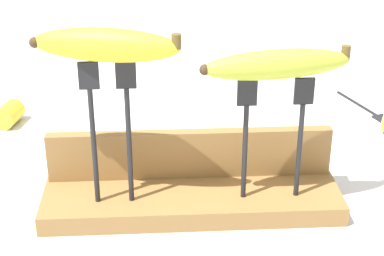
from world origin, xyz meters
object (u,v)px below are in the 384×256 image
at_px(fork_stand_left, 110,121).
at_px(banana_raised_right, 277,64).
at_px(banana_chunk_far, 9,114).
at_px(fork_fallen_near, 370,110).
at_px(banana_raised_left, 105,45).
at_px(fork_stand_right, 273,128).

relative_size(fork_stand_left, banana_raised_right, 1.00).
bearing_deg(banana_chunk_far, fork_fallen_near, 1.29).
distance_m(banana_raised_left, banana_chunk_far, 0.45).
xyz_separation_m(fork_stand_left, fork_fallen_near, (0.47, 0.34, -0.14)).
bearing_deg(banana_raised_right, fork_fallen_near, 53.01).
distance_m(fork_stand_right, banana_raised_left, 0.25).
bearing_deg(banana_raised_left, banana_chunk_far, 123.02).
xyz_separation_m(fork_stand_left, banana_raised_right, (0.21, -0.00, 0.07)).
distance_m(banana_raised_left, banana_raised_right, 0.22).
xyz_separation_m(banana_raised_right, banana_chunk_far, (-0.43, 0.32, -0.20)).
bearing_deg(fork_fallen_near, banana_raised_left, -144.20).
relative_size(banana_raised_left, banana_raised_right, 0.96).
height_order(fork_stand_left, banana_raised_left, banana_raised_left).
bearing_deg(fork_stand_right, fork_stand_left, -180.00).
relative_size(fork_stand_left, banana_raised_left, 1.04).
distance_m(fork_stand_right, banana_chunk_far, 0.55).
relative_size(banana_raised_right, banana_chunk_far, 3.10).
distance_m(banana_raised_left, fork_fallen_near, 0.63).
bearing_deg(banana_chunk_far, fork_stand_right, -37.29).
xyz_separation_m(banana_raised_left, banana_chunk_far, (-0.21, 0.32, -0.23)).
xyz_separation_m(banana_raised_left, fork_fallen_near, (0.47, 0.34, -0.25)).
distance_m(fork_stand_right, fork_fallen_near, 0.44).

